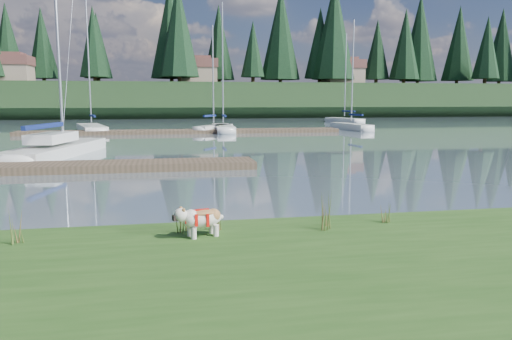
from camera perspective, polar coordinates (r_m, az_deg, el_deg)
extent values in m
plane|color=slate|center=(41.41, -11.05, 4.09)|extent=(200.00, 200.00, 0.00)
cube|color=#2C501B|center=(5.93, -13.59, -18.22)|extent=(60.00, 9.00, 0.35)
cube|color=black|center=(84.32, -10.90, 7.76)|extent=(200.00, 20.00, 5.00)
cylinder|color=silver|center=(8.88, -7.13, -7.17)|extent=(0.10, 0.10, 0.21)
cylinder|color=silver|center=(9.08, -7.56, -6.85)|extent=(0.10, 0.10, 0.21)
cylinder|color=silver|center=(9.02, -4.60, -6.89)|extent=(0.10, 0.10, 0.21)
cylinder|color=silver|center=(9.21, -5.08, -6.59)|extent=(0.10, 0.10, 0.21)
ellipsoid|color=silver|center=(8.99, -6.04, -5.51)|extent=(0.76, 0.52, 0.32)
ellipsoid|color=#A36E3D|center=(8.97, -6.05, -4.87)|extent=(0.55, 0.44, 0.11)
ellipsoid|color=silver|center=(8.84, -8.61, -5.11)|extent=(0.30, 0.31, 0.24)
cube|color=black|center=(8.82, -9.25, -5.43)|extent=(0.10, 0.14, 0.09)
cube|color=silver|center=(26.44, -21.77, 1.95)|extent=(3.74, 8.87, 0.70)
ellipsoid|color=silver|center=(30.44, -18.57, 2.84)|extent=(2.34, 2.70, 0.70)
cylinder|color=silver|center=(27.42, -21.91, 17.12)|extent=(0.14, 0.14, 13.11)
cube|color=#0F1C54|center=(25.18, -23.08, 4.64)|extent=(1.02, 3.89, 0.20)
cube|color=silver|center=(25.93, -22.29, 3.44)|extent=(2.01, 3.36, 0.45)
cube|color=#4C3D2C|center=(20.95, -22.47, 0.26)|extent=(16.00, 2.00, 0.30)
cube|color=#4C3D2C|center=(41.43, -8.28, 4.37)|extent=(26.00, 2.20, 0.30)
cube|color=silver|center=(45.44, -18.27, 4.46)|extent=(3.62, 8.11, 0.70)
ellipsoid|color=silver|center=(49.37, -18.76, 4.69)|extent=(2.19, 2.51, 0.70)
cylinder|color=silver|center=(45.56, -18.65, 12.97)|extent=(0.12, 0.12, 12.36)
cube|color=#0F1C54|center=(44.32, -18.18, 5.91)|extent=(0.94, 3.10, 0.20)
cube|color=silver|center=(43.06, -4.86, 4.66)|extent=(3.82, 4.95, 0.70)
ellipsoid|color=silver|center=(45.35, -3.34, 4.84)|extent=(1.71, 1.79, 0.70)
cylinder|color=silver|center=(43.03, -4.93, 10.83)|extent=(0.12, 0.12, 8.11)
cube|color=#0F1C54|center=(42.39, -5.32, 6.19)|extent=(1.30, 1.82, 0.20)
cube|color=silver|center=(43.31, -3.76, 4.69)|extent=(1.68, 6.57, 0.70)
ellipsoid|color=silver|center=(46.56, -4.12, 4.92)|extent=(1.48, 1.82, 0.70)
cylinder|color=silver|center=(43.34, -3.83, 12.09)|extent=(0.12, 0.12, 10.03)
cube|color=#0F1C54|center=(42.37, -3.67, 6.21)|extent=(0.28, 2.60, 0.20)
cube|color=silver|center=(46.64, 10.82, 4.80)|extent=(2.10, 5.96, 0.70)
ellipsoid|color=silver|center=(49.20, 9.16, 5.01)|extent=(1.48, 1.75, 0.70)
cylinder|color=silver|center=(46.63, 10.99, 11.05)|extent=(0.12, 0.12, 9.00)
cube|color=#0F1C54|center=(45.89, 11.34, 6.21)|extent=(0.51, 2.33, 0.20)
cube|color=silver|center=(60.34, 10.06, 5.54)|extent=(2.80, 6.55, 0.70)
ellipsoid|color=silver|center=(63.04, 8.47, 5.68)|extent=(1.74, 2.00, 0.70)
cylinder|color=silver|center=(60.35, 10.19, 10.62)|extent=(0.12, 0.12, 9.53)
cube|color=#0F1C54|center=(59.57, 10.55, 6.63)|extent=(0.75, 2.53, 0.20)
cone|color=#475B23|center=(9.33, -8.86, -5.69)|extent=(0.03, 0.03, 0.45)
cone|color=brown|center=(9.28, -8.16, -6.04)|extent=(0.03, 0.03, 0.36)
cone|color=#475B23|center=(9.36, -8.50, -5.50)|extent=(0.03, 0.03, 0.50)
cone|color=brown|center=(9.32, -7.98, -6.11)|extent=(0.03, 0.03, 0.32)
cone|color=#475B23|center=(9.26, -8.72, -5.94)|extent=(0.03, 0.03, 0.41)
cone|color=#475B23|center=(9.35, -4.62, -5.79)|extent=(0.03, 0.03, 0.39)
cone|color=brown|center=(9.30, -3.89, -6.10)|extent=(0.03, 0.03, 0.31)
cone|color=#475B23|center=(9.38, -4.27, -5.62)|extent=(0.03, 0.03, 0.43)
cone|color=brown|center=(9.35, -3.74, -6.15)|extent=(0.03, 0.03, 0.27)
cone|color=#475B23|center=(9.28, -4.44, -6.02)|extent=(0.03, 0.03, 0.35)
cone|color=#475B23|center=(9.46, 7.52, -4.75)|extent=(0.03, 0.03, 0.68)
cone|color=brown|center=(9.45, 8.28, -5.21)|extent=(0.03, 0.03, 0.55)
cone|color=#475B23|center=(9.50, 7.81, -4.49)|extent=(0.03, 0.03, 0.75)
cone|color=brown|center=(9.50, 8.37, -5.35)|extent=(0.03, 0.03, 0.48)
cone|color=#475B23|center=(9.40, 7.78, -5.05)|extent=(0.03, 0.03, 0.61)
cone|color=#475B23|center=(9.49, -26.04, -5.93)|extent=(0.03, 0.03, 0.54)
cone|color=brown|center=(9.41, -25.48, -6.35)|extent=(0.03, 0.03, 0.43)
cone|color=#475B23|center=(9.50, -25.65, -5.73)|extent=(0.03, 0.03, 0.59)
cone|color=brown|center=(9.45, -25.23, -6.45)|extent=(0.03, 0.03, 0.38)
cone|color=#475B23|center=(9.42, -26.04, -6.20)|extent=(0.03, 0.03, 0.48)
cone|color=#475B23|center=(9.76, 7.52, -5.21)|extent=(0.03, 0.03, 0.40)
cone|color=brown|center=(9.74, 8.26, -5.49)|extent=(0.03, 0.03, 0.32)
cone|color=#475B23|center=(9.81, 7.80, -5.04)|extent=(0.03, 0.03, 0.44)
cone|color=brown|center=(9.79, 8.35, -5.54)|extent=(0.03, 0.03, 0.28)
cone|color=#475B23|center=(9.70, 7.78, -5.42)|extent=(0.03, 0.03, 0.36)
cone|color=#475B23|center=(10.28, 14.23, -4.60)|extent=(0.03, 0.03, 0.44)
cone|color=brown|center=(10.27, 14.94, -4.88)|extent=(0.03, 0.03, 0.35)
cone|color=#475B23|center=(10.32, 14.46, -4.42)|extent=(0.03, 0.03, 0.48)
cone|color=brown|center=(10.32, 14.99, -4.94)|extent=(0.03, 0.03, 0.31)
cone|color=#475B23|center=(10.22, 14.51, -4.80)|extent=(0.03, 0.03, 0.40)
cube|color=#33281C|center=(10.10, -12.29, -7.69)|extent=(60.00, 0.50, 0.14)
cylinder|color=#382619|center=(84.02, -17.90, 9.84)|extent=(0.60, 0.60, 1.80)
cone|color=black|center=(84.44, -18.08, 13.80)|extent=(4.84, 4.84, 11.00)
cylinder|color=#382619|center=(77.43, -8.73, 10.31)|extent=(0.60, 0.60, 1.80)
cone|color=black|center=(78.05, -8.85, 15.60)|extent=(6.16, 6.16, 14.00)
cylinder|color=#382619|center=(82.69, -0.35, 10.26)|extent=(0.60, 0.60, 1.80)
cone|color=black|center=(83.02, -0.36, 13.67)|extent=(3.96, 3.96, 9.00)
cylinder|color=#382619|center=(84.06, 8.79, 10.13)|extent=(0.60, 0.60, 1.80)
cone|color=black|center=(84.74, 8.91, 15.61)|extent=(7.04, 7.04, 16.00)
cylinder|color=#382619|center=(92.31, 16.51, 9.70)|extent=(0.60, 0.60, 1.80)
cone|color=black|center=(92.73, 16.67, 13.59)|extent=(5.28, 5.28, 12.00)
cylinder|color=#382619|center=(95.55, 24.68, 9.24)|extent=(0.60, 0.60, 1.80)
cone|color=black|center=(95.90, 24.88, 12.59)|extent=(4.62, 4.62, 10.50)
cube|color=gray|center=(84.41, -26.31, 9.73)|extent=(6.00, 5.00, 2.80)
cube|color=brown|center=(84.53, -26.40, 11.15)|extent=(6.30, 5.30, 1.40)
cube|color=brown|center=(84.59, -26.43, 11.69)|extent=(4.20, 3.60, 0.70)
cube|color=gray|center=(82.59, -6.74, 10.55)|extent=(6.00, 5.00, 2.80)
cube|color=brown|center=(82.71, -6.77, 12.01)|extent=(6.30, 5.30, 1.40)
cube|color=brown|center=(82.77, -6.78, 12.56)|extent=(4.20, 3.60, 0.70)
cube|color=gray|center=(85.69, 9.86, 10.40)|extent=(6.00, 5.00, 2.80)
cube|color=brown|center=(85.80, 9.89, 11.80)|extent=(6.30, 5.30, 1.40)
cube|color=brown|center=(85.86, 9.91, 12.33)|extent=(4.20, 3.60, 0.70)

